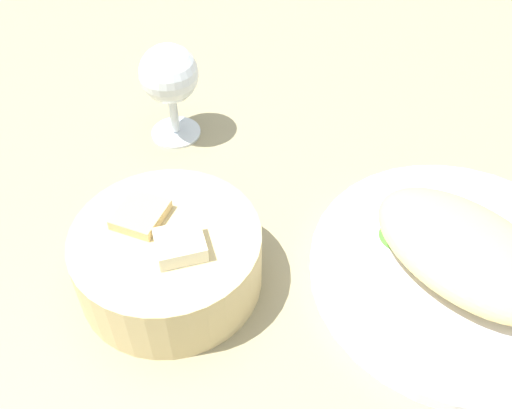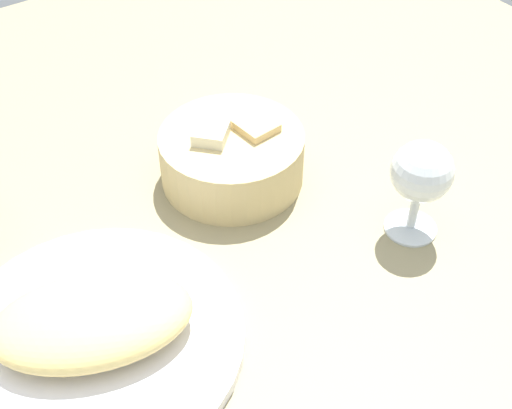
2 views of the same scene
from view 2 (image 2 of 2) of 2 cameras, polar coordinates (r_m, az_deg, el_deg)
ground_plane at (r=70.29cm, az=-2.39°, el=-8.05°), size 140.00×140.00×2.00cm
plate at (r=67.16cm, az=-12.79°, el=-10.62°), size 27.27×27.27×1.40cm
omelette at (r=64.91cm, az=-13.18°, el=-9.12°), size 20.91×16.89×4.34cm
lettuce_garnish at (r=66.69cm, az=-7.95°, el=-8.25°), size 4.04×4.04×1.32cm
bread_basket at (r=79.89cm, az=-1.94°, el=3.99°), size 16.40×16.40×7.68cm
wine_glass_near at (r=72.56cm, az=13.28°, el=2.27°), size 6.44×6.44×11.36cm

